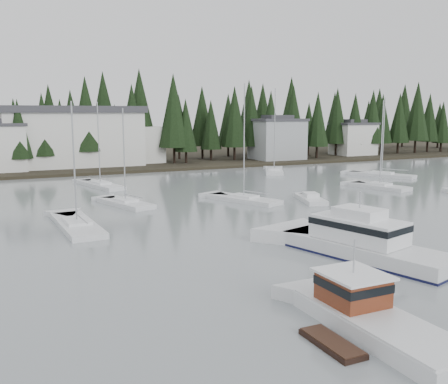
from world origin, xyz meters
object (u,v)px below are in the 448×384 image
(sailboat_1, at_px, (77,227))
(sailboat_6, at_px, (100,186))
(runabout_1, at_px, (311,200))
(sailboat_7, at_px, (381,176))
(sailboat_2, at_px, (274,172))
(lobster_boat_brown, at_px, (370,321))
(house_east_a, at_px, (277,138))
(cabin_cruiser_center, at_px, (363,246))
(sailboat_0, at_px, (379,188))
(house_east_b, at_px, (353,138))
(sailboat_10, at_px, (126,205))
(harbor_inn, at_px, (85,137))
(sailboat_9, at_px, (244,201))

(sailboat_1, relative_size, sailboat_6, 0.96)
(sailboat_1, height_order, runabout_1, sailboat_1)
(sailboat_7, relative_size, runabout_1, 2.00)
(sailboat_2, bearing_deg, lobster_boat_brown, -178.07)
(sailboat_1, height_order, sailboat_7, sailboat_7)
(sailboat_1, bearing_deg, sailboat_2, -55.03)
(house_east_a, xyz_separation_m, cabin_cruiser_center, (-32.05, -63.79, -4.10))
(sailboat_7, bearing_deg, sailboat_0, 110.06)
(house_east_b, bearing_deg, sailboat_10, -148.85)
(house_east_a, relative_size, sailboat_1, 0.91)
(lobster_boat_brown, relative_size, cabin_cruiser_center, 0.72)
(house_east_a, distance_m, harbor_inn, 39.21)
(sailboat_0, bearing_deg, harbor_inn, 21.48)
(house_east_a, bearing_deg, sailboat_9, -125.95)
(house_east_a, relative_size, house_east_b, 1.11)
(harbor_inn, height_order, sailboat_0, sailboat_0)
(sailboat_1, bearing_deg, harbor_inn, -13.30)
(cabin_cruiser_center, relative_size, sailboat_10, 1.17)
(sailboat_6, relative_size, runabout_1, 1.86)
(house_east_b, xyz_separation_m, sailboat_6, (-63.65, -23.22, -4.35))
(sailboat_0, height_order, sailboat_1, sailboat_0)
(lobster_boat_brown, distance_m, sailboat_9, 35.21)
(sailboat_2, xyz_separation_m, sailboat_6, (-30.64, -4.17, -0.02))
(sailboat_2, distance_m, sailboat_9, 29.29)
(house_east_b, distance_m, harbor_inn, 61.02)
(cabin_cruiser_center, bearing_deg, sailboat_2, -39.17)
(house_east_b, bearing_deg, sailboat_6, -159.96)
(sailboat_0, relative_size, sailboat_2, 0.83)
(house_east_b, height_order, runabout_1, house_east_b)
(cabin_cruiser_center, distance_m, sailboat_10, 28.86)
(sailboat_6, distance_m, sailboat_9, 22.68)
(cabin_cruiser_center, height_order, sailboat_7, sailboat_7)
(harbor_inn, xyz_separation_m, lobster_boat_brown, (-1.14, -77.88, -5.25))
(house_east_a, bearing_deg, sailboat_6, -153.00)
(sailboat_2, distance_m, sailboat_6, 30.92)
(lobster_boat_brown, xyz_separation_m, sailboat_9, (11.02, 33.44, -0.45))
(sailboat_0, bearing_deg, house_east_b, -50.14)
(harbor_inn, height_order, sailboat_1, harbor_inn)
(sailboat_1, relative_size, runabout_1, 1.78)
(harbor_inn, distance_m, sailboat_7, 53.16)
(sailboat_9, relative_size, runabout_1, 2.13)
(house_east_b, bearing_deg, sailboat_9, -140.51)
(house_east_b, bearing_deg, house_east_a, -174.81)
(sailboat_0, bearing_deg, sailboat_9, 78.44)
(sailboat_7, bearing_deg, house_east_b, -58.70)
(sailboat_1, relative_size, sailboat_7, 0.89)
(runabout_1, bearing_deg, house_east_a, -8.91)
(sailboat_2, height_order, sailboat_10, sailboat_2)
(sailboat_7, bearing_deg, cabin_cruiser_center, 109.66)
(house_east_b, relative_size, lobster_boat_brown, 1.01)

